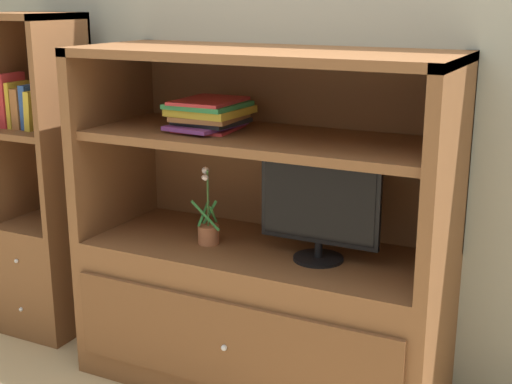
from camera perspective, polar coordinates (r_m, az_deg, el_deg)
The scene contains 7 objects.
painted_rear_wall at distance 3.08m, azimuth 3.42°, elevation 11.54°, with size 6.00×0.10×2.80m, color gray.
media_console at distance 2.99m, azimuth 0.48°, elevation -7.16°, with size 1.52×0.64×1.42m.
tv_monitor at distance 2.73m, azimuth 5.13°, elevation -1.11°, with size 0.49×0.20×0.42m.
potted_plant at distance 2.96m, azimuth -3.87°, elevation -2.93°, with size 0.14×0.09×0.33m.
magazine_stack at distance 2.90m, azimuth -3.78°, elevation 6.29°, with size 0.30×0.33×0.13m.
bookshelf_tall at distance 3.62m, azimuth -16.63°, elevation -2.63°, with size 0.41×0.39×1.54m.
upright_book_row at distance 3.52m, azimuth -18.12°, elevation 6.65°, with size 0.20×0.16×0.25m.
Camera 1 is at (1.22, -2.07, 1.61)m, focal length 49.66 mm.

